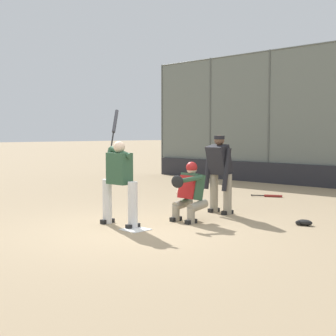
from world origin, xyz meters
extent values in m
plane|color=tan|center=(0.00, 0.00, 0.00)|extent=(160.00, 160.00, 0.00)
cube|color=white|center=(0.00, 0.00, 0.01)|extent=(0.43, 0.43, 0.01)
cylinder|color=#515651|center=(2.60, -8.68, 2.30)|extent=(0.08, 0.08, 4.61)
cylinder|color=#515651|center=(5.19, -8.68, 2.30)|extent=(0.08, 0.08, 4.61)
cylinder|color=#515651|center=(7.79, -8.68, 2.30)|extent=(0.08, 0.08, 4.61)
cylinder|color=silver|center=(0.14, -0.06, 0.43)|extent=(0.18, 0.18, 0.85)
cube|color=black|center=(0.14, -0.06, 0.04)|extent=(0.12, 0.28, 0.08)
cylinder|color=silver|center=(0.85, -0.05, 0.43)|extent=(0.18, 0.18, 0.85)
cube|color=black|center=(0.85, -0.05, 0.04)|extent=(0.12, 0.28, 0.08)
cube|color=#2D5138|center=(0.50, -0.05, 1.07)|extent=(0.47, 0.28, 0.58)
sphere|color=beige|center=(0.50, -0.05, 1.47)|extent=(0.22, 0.22, 0.22)
cylinder|color=#2D5138|center=(0.50, -0.08, 1.38)|extent=(0.60, 0.14, 0.22)
cylinder|color=#2D5138|center=(0.78, -0.07, 1.38)|extent=(0.13, 0.16, 0.16)
sphere|color=black|center=(0.79, -0.10, 1.44)|extent=(0.04, 0.04, 0.04)
cylinder|color=black|center=(0.85, -0.18, 1.59)|extent=(0.15, 0.20, 0.33)
cylinder|color=#28282D|center=(0.98, -0.37, 1.96)|extent=(0.24, 0.31, 0.47)
cylinder|color=gray|center=(-0.35, -1.12, 0.15)|extent=(0.15, 0.15, 0.30)
cylinder|color=gray|center=(-0.35, -1.31, 0.32)|extent=(0.18, 0.46, 0.23)
cube|color=black|center=(-0.35, -1.12, 0.04)|extent=(0.11, 0.26, 0.08)
cylinder|color=gray|center=(0.05, -1.12, 0.15)|extent=(0.15, 0.15, 0.30)
cylinder|color=gray|center=(0.05, -1.32, 0.32)|extent=(0.18, 0.46, 0.23)
cube|color=black|center=(0.05, -1.12, 0.04)|extent=(0.11, 0.26, 0.08)
cube|color=#2D5138|center=(-0.15, -1.36, 0.68)|extent=(0.44, 0.36, 0.54)
cube|color=#B21E1E|center=(-0.15, -1.21, 0.68)|extent=(0.39, 0.14, 0.45)
sphere|color=beige|center=(-0.15, -1.36, 1.02)|extent=(0.20, 0.20, 0.20)
sphere|color=#B21E1E|center=(-0.15, -1.36, 1.06)|extent=(0.22, 0.22, 0.22)
cylinder|color=#2D5138|center=(-0.31, -1.12, 0.85)|extent=(0.29, 0.52, 0.16)
ellipsoid|color=black|center=(-0.21, -0.88, 0.82)|extent=(0.30, 0.11, 0.24)
cylinder|color=beige|center=(0.11, -1.36, 0.71)|extent=(0.10, 0.31, 0.44)
cylinder|color=gray|center=(-0.22, -2.45, 0.43)|extent=(0.18, 0.18, 0.86)
cube|color=black|center=(-0.22, -2.45, 0.04)|extent=(0.13, 0.29, 0.08)
cylinder|color=gray|center=(0.17, -2.49, 0.43)|extent=(0.18, 0.18, 0.86)
cube|color=black|center=(0.17, -2.49, 0.04)|extent=(0.13, 0.29, 0.08)
cube|color=black|center=(-0.02, -2.41, 1.17)|extent=(0.50, 0.45, 0.66)
sphere|color=brown|center=(-0.02, -2.41, 1.58)|extent=(0.22, 0.22, 0.22)
cylinder|color=black|center=(-0.02, -2.41, 1.64)|extent=(0.23, 0.23, 0.08)
cylinder|color=black|center=(-0.28, -2.32, 0.97)|extent=(0.17, 0.25, 0.91)
cylinder|color=black|center=(0.25, -2.37, 0.97)|extent=(0.13, 0.24, 0.91)
sphere|color=black|center=(0.99, -5.22, 0.03)|extent=(0.04, 0.04, 0.04)
cylinder|color=black|center=(0.84, -5.30, 0.03)|extent=(0.32, 0.18, 0.03)
cylinder|color=maroon|center=(0.47, -5.49, 0.03)|extent=(0.45, 0.27, 0.07)
ellipsoid|color=black|center=(-2.00, -2.47, 0.05)|extent=(0.30, 0.19, 0.11)
ellipsoid|color=black|center=(-1.92, -2.38, 0.05)|extent=(0.11, 0.08, 0.09)
camera|label=1|loc=(-6.12, 5.59, 1.72)|focal=50.00mm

